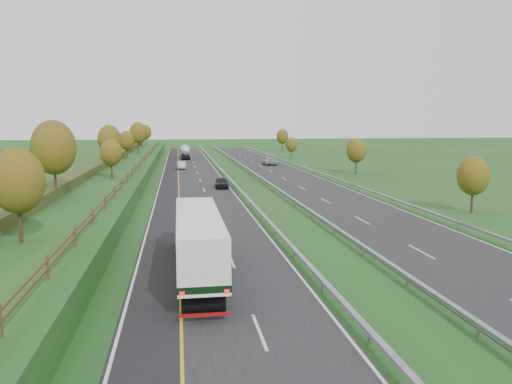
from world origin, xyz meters
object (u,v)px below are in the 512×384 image
box_lorry (198,239)px  car_silver_mid (182,165)px  car_small_far (185,151)px  car_oncoming (269,161)px  road_tanker (185,152)px  car_dark_near (222,182)px

box_lorry → car_silver_mid: (-0.43, 71.52, -1.54)m
car_small_far → car_oncoming: size_ratio=0.93×
box_lorry → car_oncoming: 80.53m
road_tanker → car_small_far: size_ratio=2.07×
car_small_far → car_oncoming: bearing=-71.8°
car_dark_near → car_silver_mid: bearing=102.8°
box_lorry → road_tanker: (0.80, 100.07, -0.47)m
road_tanker → car_oncoming: bearing=-50.3°
car_small_far → box_lorry: bearing=-96.1°
road_tanker → car_silver_mid: size_ratio=2.46×
car_silver_mid → car_oncoming: car_oncoming is taller
car_dark_near → road_tanker: bearing=96.7°
box_lorry → car_oncoming: size_ratio=2.80×
car_small_far → road_tanker: bearing=-96.2°
car_dark_near → car_small_far: size_ratio=0.84×
car_small_far → car_oncoming: (17.87, -40.64, 0.02)m
box_lorry → car_small_far: (1.02, 118.90, -1.50)m
box_lorry → car_silver_mid: box_lorry is taller
road_tanker → car_silver_mid: road_tanker is taller
car_dark_near → car_small_far: 78.05m
car_small_far → car_oncoming: 44.39m
car_oncoming → car_silver_mid: bearing=18.2°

